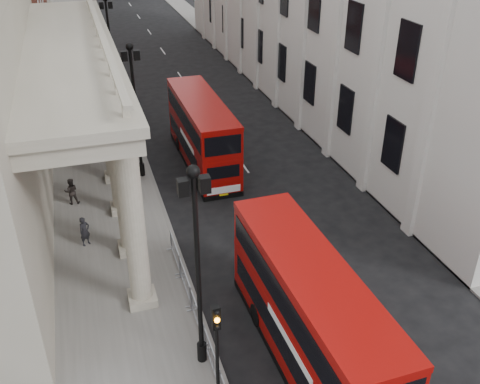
{
  "coord_description": "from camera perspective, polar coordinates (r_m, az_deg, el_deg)",
  "views": [
    {
      "loc": [
        -3.57,
        -10.48,
        15.78
      ],
      "look_at": [
        3.15,
        11.22,
        2.98
      ],
      "focal_mm": 40.0,
      "sensor_mm": 36.0,
      "label": 1
    }
  ],
  "objects": [
    {
      "name": "crowd_barriers",
      "position": [
        20.0,
        -2.09,
        -19.69
      ],
      "size": [
        0.5,
        18.75,
        1.1
      ],
      "color": "gray",
      "rests_on": "sidewalk_west"
    },
    {
      "name": "bus_far",
      "position": [
        34.79,
        -4.08,
        6.51
      ],
      "size": [
        2.5,
        10.16,
        4.38
      ],
      "rotation": [
        0.0,
        0.0,
        0.0
      ],
      "color": "#960906",
      "rests_on": "ground"
    },
    {
      "name": "lamp_post_mid",
      "position": [
        32.49,
        -11.12,
        9.31
      ],
      "size": [
        1.05,
        0.44,
        8.32
      ],
      "color": "black",
      "rests_on": "sidewalk_west"
    },
    {
      "name": "pedestrian_b",
      "position": [
        31.84,
        -17.56,
        0.07
      ],
      "size": [
        0.78,
        0.61,
        1.59
      ],
      "primitive_type": "imported",
      "rotation": [
        0.0,
        0.0,
        3.13
      ],
      "color": "#2A2422",
      "rests_on": "sidewalk_west"
    },
    {
      "name": "traffic_light",
      "position": [
        18.03,
        -2.5,
        -15.28
      ],
      "size": [
        0.28,
        0.33,
        4.3
      ],
      "color": "black",
      "rests_on": "sidewalk_west"
    },
    {
      "name": "bus_near",
      "position": [
        20.21,
        7.38,
        -12.7
      ],
      "size": [
        2.72,
        10.31,
        4.43
      ],
      "rotation": [
        0.0,
        0.0,
        0.02
      ],
      "color": "#990907",
      "rests_on": "ground"
    },
    {
      "name": "lamp_post_south",
      "position": [
        18.34,
        -4.57,
        -7.04
      ],
      "size": [
        1.05,
        0.44,
        8.32
      ],
      "color": "black",
      "rests_on": "sidewalk_west"
    },
    {
      "name": "lamp_post_north",
      "position": [
        47.82,
        -13.71,
        15.47
      ],
      "size": [
        1.05,
        0.44,
        8.32
      ],
      "color": "black",
      "rests_on": "sidewalk_west"
    },
    {
      "name": "sidewalk_west",
      "position": [
        43.43,
        -15.39,
        7.1
      ],
      "size": [
        6.0,
        140.0,
        0.12
      ],
      "primitive_type": "cube",
      "color": "slate",
      "rests_on": "ground"
    },
    {
      "name": "kerb",
      "position": [
        43.56,
        -11.52,
        7.66
      ],
      "size": [
        0.2,
        140.0,
        0.14
      ],
      "primitive_type": "cube",
      "color": "slate",
      "rests_on": "ground"
    },
    {
      "name": "sidewalk_east",
      "position": [
        46.66,
        5.39,
        9.58
      ],
      "size": [
        3.0,
        140.0,
        0.12
      ],
      "primitive_type": "cube",
      "color": "slate",
      "rests_on": "ground"
    },
    {
      "name": "pedestrian_c",
      "position": [
        36.92,
        -12.76,
        4.93
      ],
      "size": [
        0.85,
        0.61,
        1.62
      ],
      "primitive_type": "imported",
      "rotation": [
        0.0,
        0.0,
        6.41
      ],
      "color": "black",
      "rests_on": "sidewalk_west"
    },
    {
      "name": "pedestrian_a",
      "position": [
        27.97,
        -16.23,
        -4.05
      ],
      "size": [
        0.69,
        0.63,
        1.58
      ],
      "primitive_type": "imported",
      "rotation": [
        0.0,
        0.0,
        0.58
      ],
      "color": "black",
      "rests_on": "sidewalk_west"
    }
  ]
}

